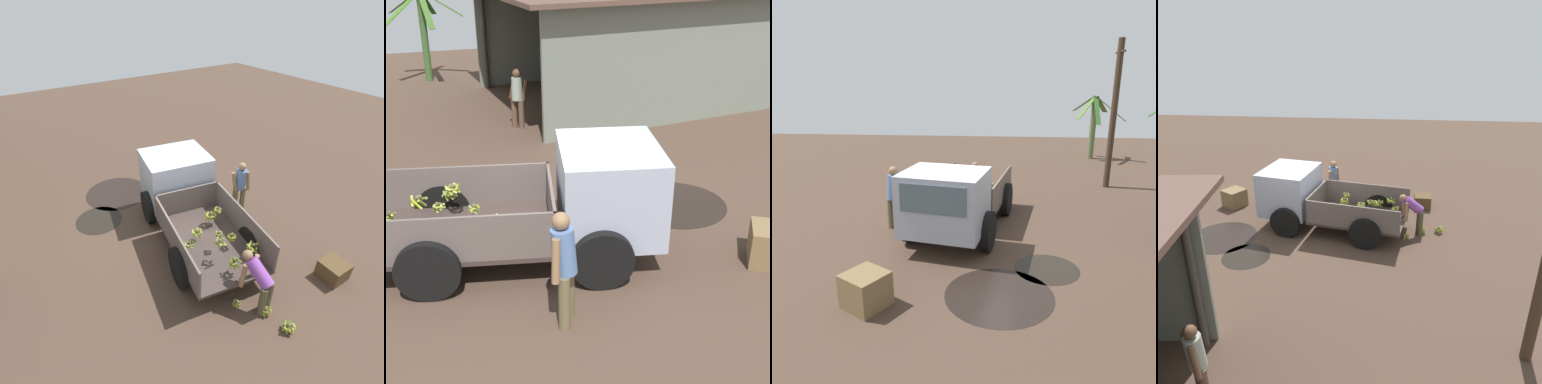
% 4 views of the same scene
% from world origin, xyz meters
% --- Properties ---
extents(ground, '(36.00, 36.00, 0.00)m').
position_xyz_m(ground, '(0.00, 0.00, 0.00)').
color(ground, '#4A372B').
extents(mud_patch_0, '(1.37, 1.37, 0.01)m').
position_xyz_m(mud_patch_0, '(1.50, 1.84, 0.00)').
color(mud_patch_0, black).
rests_on(mud_patch_0, ground).
extents(mud_patch_1, '(2.04, 2.04, 0.01)m').
position_xyz_m(mud_patch_1, '(2.59, 0.84, 0.00)').
color(mud_patch_1, black).
rests_on(mud_patch_1, ground).
extents(cargo_truck, '(4.82, 2.77, 1.89)m').
position_xyz_m(cargo_truck, '(0.22, -0.33, 1.02)').
color(cargo_truck, '#3D312D').
rests_on(cargo_truck, ground).
extents(person_foreground_visitor, '(0.47, 0.59, 1.70)m').
position_xyz_m(person_foreground_visitor, '(-0.46, -1.95, 0.94)').
color(person_foreground_visitor, brown).
rests_on(person_foreground_visitor, ground).
extents(person_worker_loading, '(0.79, 0.57, 1.34)m').
position_xyz_m(person_worker_loading, '(-3.26, -0.00, 0.79)').
color(person_worker_loading, '#4C482F').
rests_on(person_worker_loading, ground).
extents(person_bystander_near_shed, '(0.51, 0.53, 1.61)m').
position_xyz_m(person_bystander_near_shed, '(0.59, 6.33, 0.89)').
color(person_bystander_near_shed, brown).
rests_on(person_bystander_near_shed, ground).
extents(banana_bunch_on_ground_0, '(0.26, 0.24, 0.21)m').
position_xyz_m(banana_bunch_on_ground_0, '(-3.57, -0.00, 0.12)').
color(banana_bunch_on_ground_0, brown).
rests_on(banana_bunch_on_ground_0, ground).
extents(banana_bunch_on_ground_1, '(0.18, 0.18, 0.16)m').
position_xyz_m(banana_bunch_on_ground_1, '(-3.08, 0.39, 0.09)').
color(banana_bunch_on_ground_1, brown).
rests_on(banana_bunch_on_ground_1, ground).
extents(banana_bunch_on_ground_2, '(0.29, 0.29, 0.22)m').
position_xyz_m(banana_bunch_on_ground_2, '(-4.10, -0.11, 0.12)').
color(banana_bunch_on_ground_2, brown).
rests_on(banana_bunch_on_ground_2, ground).
extents(wooden_crate_0, '(0.59, 0.59, 0.45)m').
position_xyz_m(wooden_crate_0, '(-3.74, -2.06, 0.23)').
color(wooden_crate_0, '#503A21').
rests_on(wooden_crate_0, ground).
extents(wooden_crate_1, '(0.93, 0.93, 0.63)m').
position_xyz_m(wooden_crate_1, '(3.12, -1.50, 0.32)').
color(wooden_crate_1, brown).
rests_on(wooden_crate_1, ground).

